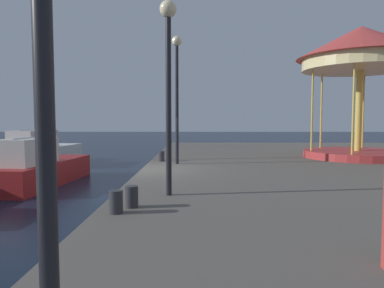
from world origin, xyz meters
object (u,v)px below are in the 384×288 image
(sailboat_red, at_px, (38,167))
(lamp_post_mid_promenade, at_px, (168,62))
(bollard_north, at_px, (132,197))
(sailboat_white, at_px, (39,152))
(bollard_south, at_px, (161,156))
(bollard_center, at_px, (116,202))
(carousel, at_px, (360,60))
(lamp_post_far_end, at_px, (177,78))

(sailboat_red, height_order, lamp_post_mid_promenade, sailboat_red)
(sailboat_red, height_order, bollard_north, sailboat_red)
(sailboat_white, relative_size, bollard_south, 15.01)
(sailboat_red, height_order, bollard_south, sailboat_red)
(sailboat_red, bearing_deg, lamp_post_mid_promenade, -45.61)
(sailboat_white, relative_size, bollard_center, 15.01)
(bollard_south, bearing_deg, carousel, 9.45)
(lamp_post_mid_promenade, height_order, lamp_post_far_end, lamp_post_far_end)
(sailboat_red, bearing_deg, bollard_south, 11.57)
(carousel, height_order, bollard_north, carousel)
(bollard_center, bearing_deg, sailboat_red, 122.85)
(sailboat_red, distance_m, bollard_center, 8.13)
(lamp_post_far_end, xyz_separation_m, bollard_south, (-0.66, 0.82, -2.93))
(sailboat_white, relative_size, lamp_post_far_end, 1.30)
(sailboat_white, xyz_separation_m, bollard_south, (7.02, -4.98, 0.29))
(carousel, bearing_deg, bollard_north, -132.98)
(carousel, bearing_deg, sailboat_red, -169.81)
(sailboat_white, xyz_separation_m, bollard_center, (6.98, -12.72, 0.29))
(lamp_post_mid_promenade, xyz_separation_m, lamp_post_far_end, (-0.11, 5.42, 0.31))
(lamp_post_far_end, bearing_deg, sailboat_red, -179.00)
(carousel, relative_size, bollard_north, 13.82)
(bollard_south, relative_size, bollard_center, 1.00)
(bollard_north, bearing_deg, sailboat_white, 120.27)
(bollard_south, bearing_deg, sailboat_white, 144.67)
(sailboat_white, distance_m, lamp_post_far_end, 10.15)
(carousel, height_order, lamp_post_far_end, carousel)
(lamp_post_mid_promenade, distance_m, bollard_north, 2.91)
(sailboat_red, relative_size, bollard_south, 15.45)
(lamp_post_far_end, bearing_deg, bollard_north, -94.39)
(bollard_south, distance_m, bollard_north, 7.33)
(sailboat_white, xyz_separation_m, carousel, (15.28, -3.60, 4.23))
(bollard_south, xyz_separation_m, bollard_center, (-0.04, -7.74, 0.00))
(lamp_post_far_end, relative_size, bollard_south, 11.58)
(sailboat_white, bearing_deg, carousel, -13.26)
(sailboat_red, xyz_separation_m, carousel, (12.72, 2.29, 4.26))
(lamp_post_far_end, bearing_deg, sailboat_white, 142.94)
(sailboat_red, relative_size, sailboat_white, 1.03)
(lamp_post_mid_promenade, relative_size, bollard_north, 10.27)
(bollard_north, bearing_deg, carousel, 47.02)
(sailboat_white, bearing_deg, lamp_post_far_end, -37.06)
(sailboat_white, height_order, bollard_north, sailboat_white)
(carousel, distance_m, bollard_south, 9.26)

